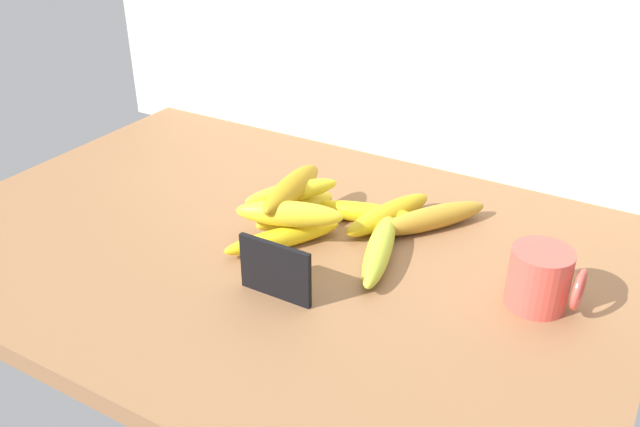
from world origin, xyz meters
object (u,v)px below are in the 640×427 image
banana_5 (364,213)px  banana_7 (291,192)px  chalkboard_sign (276,272)px  banana_6 (289,214)px  coffee_mug (541,278)px  banana_1 (293,210)px  banana_4 (389,214)px  banana_8 (294,190)px  banana_2 (431,218)px  banana_3 (283,238)px  banana_0 (379,249)px

banana_5 → banana_7: size_ratio=1.15×
chalkboard_sign → banana_7: size_ratio=0.69×
banana_5 → banana_6: (-6.85, -11.84, 3.52)cm
chalkboard_sign → coffee_mug: bearing=27.2°
banana_1 → banana_4: size_ratio=0.85×
banana_7 → banana_8: bearing=-2.1°
banana_5 → banana_1: bearing=-150.5°
banana_2 → banana_1: bearing=-155.9°
banana_4 → banana_6: size_ratio=1.13×
banana_3 → banana_5: (7.20, 13.25, 0.09)cm
banana_0 → banana_4: (-3.38, 10.36, 0.04)cm
coffee_mug → banana_8: banana_8 is taller
chalkboard_sign → coffee_mug: size_ratio=1.13×
banana_6 → banana_4: bearing=50.3°
banana_8 → banana_7: bearing=177.9°
chalkboard_sign → banana_2: (11.30, 27.96, -1.93)cm
banana_4 → banana_2: bearing=20.0°
banana_3 → chalkboard_sign: bearing=-61.1°
banana_3 → coffee_mug: bearing=7.4°
banana_0 → banana_7: bearing=171.1°
banana_3 → banana_1: bearing=110.9°
banana_2 → banana_4: same height
banana_4 → banana_5: (-3.88, -1.09, -0.24)cm
coffee_mug → banana_1: 40.70cm
banana_7 → coffee_mug: bearing=-2.5°
banana_5 → banana_8: (-9.25, -6.60, 4.73)cm
coffee_mug → banana_7: 40.51cm
banana_5 → banana_7: (-9.96, -6.57, 4.16)cm
banana_5 → banana_6: 14.13cm
banana_8 → banana_6: bearing=-65.4°
banana_5 → banana_7: bearing=-146.6°
banana_7 → banana_8: size_ratio=0.91×
banana_5 → banana_8: 12.31cm
chalkboard_sign → banana_0: (8.24, 15.26, -1.96)cm
banana_5 → banana_4: bearing=15.7°
banana_1 → banana_5: (10.08, 5.70, -0.43)cm
banana_6 → banana_8: (-2.40, 5.24, 1.21)cm
banana_0 → banana_3: (-14.45, -3.98, -0.29)cm
banana_5 → banana_6: bearing=-120.1°
coffee_mug → banana_0: bearing=-177.8°
banana_2 → coffee_mug: bearing=-30.3°
chalkboard_sign → banana_4: 26.15cm
banana_0 → banana_4: bearing=108.0°
banana_1 → banana_3: (2.88, -7.55, -0.52)cm
banana_3 → banana_7: bearing=112.5°
coffee_mug → banana_4: size_ratio=0.52×
banana_4 → banana_5: banana_4 is taller
banana_7 → banana_8: banana_8 is taller
banana_6 → banana_7: size_ratio=1.04×
banana_0 → banana_2: same height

